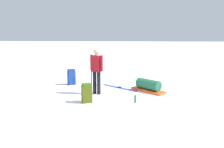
# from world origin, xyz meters

# --- Properties ---
(ground_plane) EXTENTS (80.00, 80.00, 0.00)m
(ground_plane) POSITION_xyz_m (0.00, 0.00, 0.00)
(ground_plane) COLOR white
(skier_standing) EXTENTS (0.36, 0.50, 1.70)m
(skier_standing) POSITION_xyz_m (0.33, -0.56, 0.95)
(skier_standing) COLOR black
(skier_standing) RESTS_ON ground_plane
(ski_pair_near) EXTENTS (1.26, 1.51, 0.05)m
(ski_pair_near) POSITION_xyz_m (-0.59, 0.27, 0.01)
(ski_pair_near) COLOR #2F54AA
(ski_pair_near) RESTS_ON ground_plane
(backpack_large_dark) EXTENTS (0.36, 0.39, 0.69)m
(backpack_large_dark) POSITION_xyz_m (-1.09, -1.83, 0.34)
(backpack_large_dark) COLOR navy
(backpack_large_dark) RESTS_ON ground_plane
(backpack_bright) EXTENTS (0.37, 0.40, 0.65)m
(backpack_bright) POSITION_xyz_m (1.38, -0.77, 0.32)
(backpack_bright) COLOR #475411
(backpack_bright) RESTS_ON ground_plane
(ski_poles_planted_near) EXTENTS (0.21, 0.11, 1.40)m
(ski_poles_planted_near) POSITION_xyz_m (-0.91, -0.74, 0.77)
(ski_poles_planted_near) COLOR maroon
(ski_poles_planted_near) RESTS_ON ground_plane
(ski_poles_planted_far) EXTENTS (0.18, 0.10, 1.35)m
(ski_poles_planted_far) POSITION_xyz_m (0.27, -0.76, 0.75)
(ski_poles_planted_far) COLOR #27212C
(ski_poles_planted_far) RESTS_ON ground_plane
(gear_sled) EXTENTS (1.30, 1.31, 0.49)m
(gear_sled) POSITION_xyz_m (-0.08, 1.41, 0.22)
(gear_sled) COLOR #E55119
(gear_sled) RESTS_ON ground_plane
(thermos_bottle) EXTENTS (0.07, 0.07, 0.26)m
(thermos_bottle) POSITION_xyz_m (1.36, 0.83, 0.13)
(thermos_bottle) COLOR #176C3B
(thermos_bottle) RESTS_ON ground_plane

